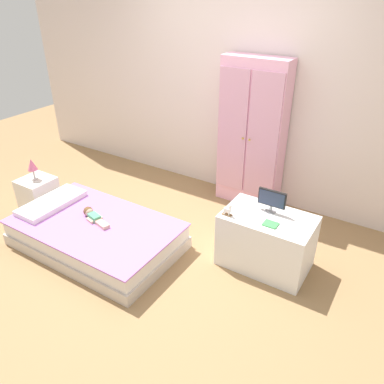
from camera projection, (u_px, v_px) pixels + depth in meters
ground_plane at (156, 251)px, 3.81m from camera, size 10.00×10.00×0.02m
back_wall at (234, 83)px, 4.31m from camera, size 6.40×0.05×2.70m
bed at (96, 234)px, 3.81m from camera, size 1.64×0.99×0.28m
pillow at (52, 203)px, 4.01m from camera, size 0.32×0.71×0.06m
doll at (92, 215)px, 3.79m from camera, size 0.39×0.17×0.10m
nightstand at (38, 194)px, 4.43m from camera, size 0.36×0.36×0.38m
table_lamp at (32, 165)px, 4.25m from camera, size 0.11×0.11×0.25m
wardrobe at (252, 135)px, 4.26m from camera, size 0.74×0.30×1.69m
tv_stand at (266, 241)px, 3.50m from camera, size 0.81×0.51×0.53m
tv_monitor at (272, 200)px, 3.38m from camera, size 0.26×0.10×0.22m
rocking_horse_toy at (228, 210)px, 3.36m from camera, size 0.09×0.04×0.11m
book_green at (271, 224)px, 3.25m from camera, size 0.12×0.10×0.01m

